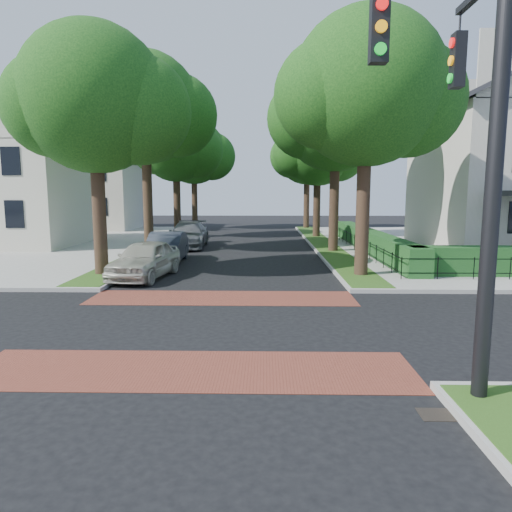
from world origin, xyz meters
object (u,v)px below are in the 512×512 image
Objects in this scene: traffic_signal at (479,121)px; parked_car_middle at (166,248)px; parked_car_rear at (188,235)px; parked_car_front at (145,259)px.

parked_car_middle is at bearing 118.80° from traffic_signal.
parked_car_middle is 0.83× the size of parked_car_rear.
parked_car_front is (-8.49, 11.27, -3.91)m from traffic_signal.
parked_car_middle is (-0.00, 4.16, -0.01)m from parked_car_front.
traffic_signal is 1.71× the size of parked_car_front.
traffic_signal is at bearing -71.16° from parked_car_rear.
parked_car_front is 0.82× the size of parked_car_rear.
traffic_signal reaches higher than parked_car_front.
traffic_signal is 24.07m from parked_car_rear.
parked_car_front is 10.92m from parked_car_rear.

